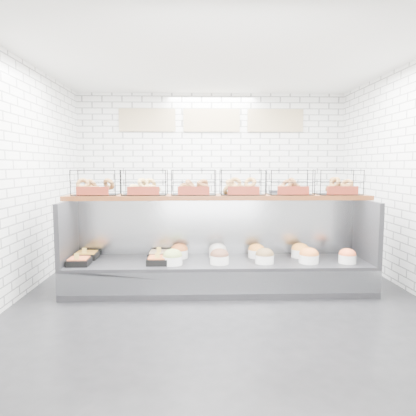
{
  "coord_description": "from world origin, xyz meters",
  "views": [
    {
      "loc": [
        -0.3,
        -4.98,
        1.66
      ],
      "look_at": [
        -0.14,
        0.45,
        1.09
      ],
      "focal_mm": 35.0,
      "sensor_mm": 36.0,
      "label": 1
    }
  ],
  "objects": [
    {
      "name": "bagel_shelf",
      "position": [
        0.0,
        0.52,
        1.38
      ],
      "size": [
        4.1,
        0.5,
        0.4
      ],
      "color": "#4F2511",
      "rests_on": "display_case"
    },
    {
      "name": "display_case",
      "position": [
        0.01,
        0.34,
        0.33
      ],
      "size": [
        4.0,
        0.9,
        1.2
      ],
      "color": "black",
      "rests_on": "ground"
    },
    {
      "name": "prep_counter",
      "position": [
        -0.01,
        2.43,
        0.47
      ],
      "size": [
        4.0,
        0.6,
        1.2
      ],
      "color": "#93969B",
      "rests_on": "ground"
    },
    {
      "name": "ground",
      "position": [
        0.0,
        0.0,
        0.0
      ],
      "size": [
        5.5,
        5.5,
        0.0
      ],
      "primitive_type": "plane",
      "color": "black",
      "rests_on": "ground"
    },
    {
      "name": "room_shell",
      "position": [
        0.0,
        0.6,
        2.06
      ],
      "size": [
        5.02,
        5.51,
        3.01
      ],
      "color": "white",
      "rests_on": "ground"
    }
  ]
}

